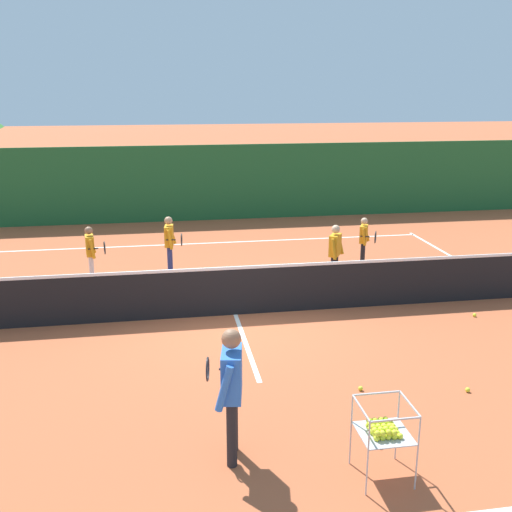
{
  "coord_description": "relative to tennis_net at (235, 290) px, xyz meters",
  "views": [
    {
      "loc": [
        -1.36,
        -10.62,
        4.24
      ],
      "look_at": [
        0.41,
        0.0,
        1.16
      ],
      "focal_mm": 41.62,
      "sensor_mm": 36.0,
      "label": 1
    }
  ],
  "objects": [
    {
      "name": "tennis_ball_9",
      "position": [
        2.91,
        -3.54,
        -0.47
      ],
      "size": [
        0.07,
        0.07,
        0.07
      ],
      "primitive_type": "sphere",
      "color": "yellow",
      "rests_on": "ground"
    },
    {
      "name": "student_1",
      "position": [
        -1.15,
        2.85,
        0.32
      ],
      "size": [
        0.41,
        0.68,
        1.37
      ],
      "color": "navy",
      "rests_on": "ground"
    },
    {
      "name": "tennis_ball_6",
      "position": [
        1.16,
        -4.64,
        -0.47
      ],
      "size": [
        0.07,
        0.07,
        0.07
      ],
      "primitive_type": "sphere",
      "color": "yellow",
      "rests_on": "ground"
    },
    {
      "name": "tennis_ball_2",
      "position": [
        4.51,
        -0.86,
        -0.47
      ],
      "size": [
        0.07,
        0.07,
        0.07
      ],
      "primitive_type": "sphere",
      "color": "yellow",
      "rests_on": "ground"
    },
    {
      "name": "student_2",
      "position": [
        2.41,
        1.45,
        0.31
      ],
      "size": [
        0.45,
        0.52,
        1.35
      ],
      "color": "black",
      "rests_on": "ground"
    },
    {
      "name": "ground_plane",
      "position": [
        0.0,
        0.0,
        -0.5
      ],
      "size": [
        120.0,
        120.0,
        0.0
      ],
      "primitive_type": "plane",
      "color": "#B25633"
    },
    {
      "name": "windscreen_fence",
      "position": [
        0.0,
        8.55,
        0.73
      ],
      "size": [
        26.7,
        0.08,
        2.45
      ],
      "primitive_type": "cube",
      "color": "#1E5B2D",
      "rests_on": "ground"
    },
    {
      "name": "line_baseline_far",
      "position": [
        0.0,
        5.51,
        -0.5
      ],
      "size": [
        12.14,
        0.08,
        0.01
      ],
      "primitive_type": "cube",
      "color": "white",
      "rests_on": "ground"
    },
    {
      "name": "line_service_center",
      "position": [
        0.0,
        0.0,
        -0.5
      ],
      "size": [
        0.08,
        5.57,
        0.01
      ],
      "primitive_type": "cube",
      "color": "white",
      "rests_on": "ground"
    },
    {
      "name": "ball_cart",
      "position": [
        0.97,
        -5.17,
        0.1
      ],
      "size": [
        0.58,
        0.58,
        0.9
      ],
      "color": "#B7B7BC",
      "rests_on": "ground"
    },
    {
      "name": "tennis_net",
      "position": [
        0.0,
        0.0,
        0.0
      ],
      "size": [
        12.49,
        0.08,
        1.05
      ],
      "color": "#333338",
      "rests_on": "ground"
    },
    {
      "name": "student_0",
      "position": [
        -2.9,
        2.48,
        0.27
      ],
      "size": [
        0.48,
        0.58,
        1.28
      ],
      "color": "silver",
      "rests_on": "ground"
    },
    {
      "name": "student_3",
      "position": [
        3.51,
        2.7,
        0.23
      ],
      "size": [
        0.41,
        0.68,
        1.21
      ],
      "color": "black",
      "rests_on": "ground"
    },
    {
      "name": "instructor",
      "position": [
        -0.64,
        -4.54,
        0.49
      ],
      "size": [
        0.44,
        0.79,
        1.64
      ],
      "color": "black",
      "rests_on": "ground"
    },
    {
      "name": "tennis_ball_4",
      "position": [
        1.4,
        -3.25,
        -0.47
      ],
      "size": [
        0.07,
        0.07,
        0.07
      ],
      "primitive_type": "sphere",
      "color": "yellow",
      "rests_on": "ground"
    }
  ]
}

